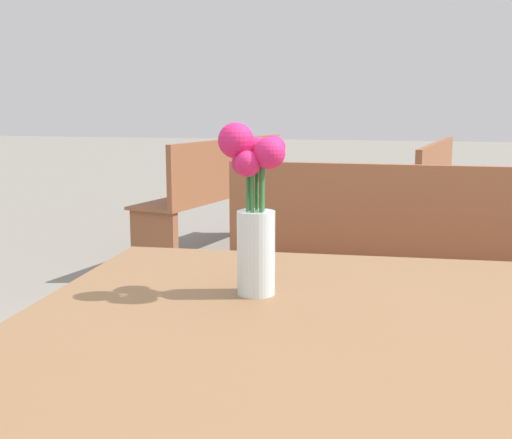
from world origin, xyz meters
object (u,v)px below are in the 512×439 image
object	(u,v)px
bench_near	(440,266)
bench_far	(421,201)
bench_middle	(221,192)
flower_vase	(255,211)
table_front	(292,361)

from	to	relation	value
bench_near	bench_far	world-z (taller)	same
bench_near	bench_middle	xyz separation A→B (m)	(-1.48, 1.92, -0.01)
bench_middle	flower_vase	bearing A→B (deg)	-71.75
bench_middle	bench_far	distance (m)	1.42
table_front	bench_far	bearing A→B (deg)	85.69
flower_vase	bench_near	size ratio (longest dim) A/B	0.19
bench_near	bench_far	bearing A→B (deg)	92.06
bench_far	bench_middle	bearing A→B (deg)	175.46
bench_middle	bench_near	bearing A→B (deg)	-52.39
bench_far	bench_near	bearing A→B (deg)	-87.94
table_front	bench_middle	bearing A→B (deg)	109.14
table_front	bench_middle	size ratio (longest dim) A/B	0.62
table_front	flower_vase	world-z (taller)	flower_vase
table_front	bench_near	world-z (taller)	bench_near
bench_near	bench_far	distance (m)	1.81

